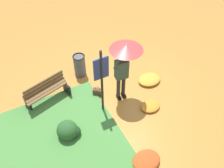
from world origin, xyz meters
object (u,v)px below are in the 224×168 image
(person_with_umbrella, at_px, (124,58))
(park_bench, at_px, (46,91))
(handbag, at_px, (98,92))
(info_sign_post, at_px, (101,76))
(trash_bin, at_px, (80,65))

(person_with_umbrella, height_order, park_bench, person_with_umbrella)
(handbag, bearing_deg, info_sign_post, -101.52)
(park_bench, xyz_separation_m, trash_bin, (1.38, 0.62, 0.02))
(person_with_umbrella, xyz_separation_m, info_sign_post, (-0.84, -0.23, -0.11))
(person_with_umbrella, distance_m, handbag, 1.64)
(trash_bin, bearing_deg, person_with_umbrella, -62.39)
(person_with_umbrella, relative_size, handbag, 5.53)
(info_sign_post, distance_m, handbag, 1.47)
(info_sign_post, bearing_deg, person_with_umbrella, 15.56)
(info_sign_post, bearing_deg, trash_bin, 89.42)
(person_with_umbrella, height_order, trash_bin, person_with_umbrella)
(info_sign_post, xyz_separation_m, park_bench, (-1.37, 1.18, -1.04))
(handbag, height_order, trash_bin, trash_bin)
(person_with_umbrella, bearing_deg, handbag, 150.30)
(park_bench, bearing_deg, handbag, -19.92)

